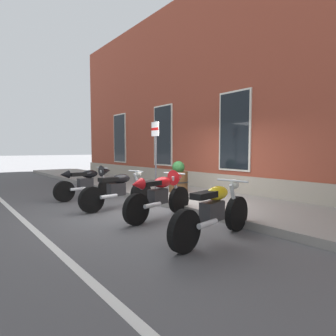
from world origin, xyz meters
TOP-DOWN VIEW (x-y plane):
  - ground_plane at (0.00, 0.00)m, footprint 140.00×140.00m
  - sidewalk at (0.00, 1.38)m, footprint 28.27×2.75m
  - lane_stripe at (0.00, -3.20)m, footprint 28.27×0.12m
  - brick_pub_facade at (-0.00, 5.54)m, footprint 22.27×5.69m
  - motorcycle_black_sport at (-2.57, -1.01)m, footprint 0.62×2.04m
  - motorcycle_black_naked at (-0.74, -0.99)m, footprint 0.62×2.15m
  - motorcycle_red_sport at (0.76, -0.74)m, footprint 0.68×2.01m
  - motorcycle_yellow_naked at (2.52, -0.97)m, footprint 0.65×2.17m
  - parking_sign at (-1.44, 0.69)m, footprint 0.36×0.07m
  - barrel_planter at (-1.15, 1.38)m, footprint 0.63×0.63m

SIDE VIEW (x-z plane):
  - ground_plane at x=0.00m, z-range 0.00..0.00m
  - lane_stripe at x=0.00m, z-range 0.00..0.01m
  - sidewalk at x=0.00m, z-range 0.00..0.16m
  - motorcycle_black_naked at x=-0.74m, z-range 0.00..0.96m
  - motorcycle_yellow_naked at x=2.52m, z-range 0.00..0.98m
  - motorcycle_black_sport at x=-2.57m, z-range 0.05..1.07m
  - motorcycle_red_sport at x=0.76m, z-range 0.05..1.09m
  - barrel_planter at x=-1.15m, z-range 0.08..1.08m
  - parking_sign at x=-1.44m, z-range 0.49..2.74m
  - brick_pub_facade at x=0.00m, z-range -0.01..7.31m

